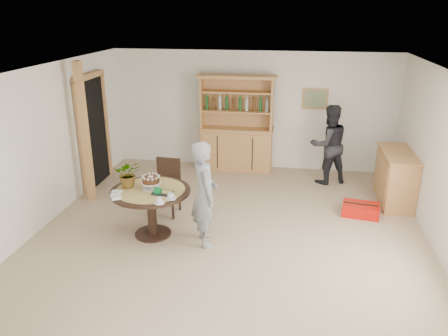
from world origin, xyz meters
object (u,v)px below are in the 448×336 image
(dining_table, at_px, (151,199))
(adult_person, at_px, (329,145))
(sideboard, at_px, (396,177))
(teen_boy, at_px, (205,194))
(red_suitcase, at_px, (361,210))
(hutch, at_px, (237,139))
(dining_chair, at_px, (167,183))

(dining_table, xyz_separation_m, adult_person, (2.77, 2.66, 0.19))
(sideboard, height_order, adult_person, adult_person)
(teen_boy, height_order, red_suitcase, teen_boy)
(sideboard, height_order, red_suitcase, sideboard)
(dining_table, relative_size, teen_boy, 0.76)
(sideboard, bearing_deg, teen_boy, -147.11)
(sideboard, relative_size, dining_table, 1.05)
(dining_table, bearing_deg, sideboard, 25.69)
(hutch, bearing_deg, adult_person, -13.83)
(dining_chair, bearing_deg, red_suitcase, 10.24)
(dining_chair, distance_m, teen_boy, 1.28)
(hutch, distance_m, teen_boy, 3.23)
(hutch, height_order, adult_person, hutch)
(dining_table, relative_size, red_suitcase, 1.83)
(dining_chair, distance_m, adult_person, 3.33)
(red_suitcase, bearing_deg, hutch, 150.23)
(dining_chair, relative_size, teen_boy, 0.60)
(dining_table, xyz_separation_m, teen_boy, (0.85, -0.10, 0.19))
(hutch, xyz_separation_m, red_suitcase, (2.39, -1.91, -0.59))
(teen_boy, bearing_deg, red_suitcase, -84.01)
(dining_table, bearing_deg, red_suitcase, 20.48)
(dining_chair, height_order, teen_boy, teen_boy)
(sideboard, bearing_deg, dining_table, -154.31)
(teen_boy, bearing_deg, hutch, -23.18)
(sideboard, height_order, dining_table, sideboard)
(hutch, distance_m, dining_chair, 2.46)
(dining_table, relative_size, adult_person, 0.76)
(dining_chair, distance_m, red_suitcase, 3.32)
(dining_table, distance_m, red_suitcase, 3.53)
(hutch, xyz_separation_m, adult_person, (1.89, -0.47, 0.10))
(teen_boy, xyz_separation_m, red_suitcase, (2.42, 1.32, -0.69))
(hutch, height_order, red_suitcase, hutch)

